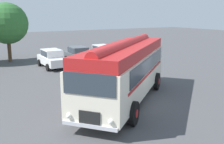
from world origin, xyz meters
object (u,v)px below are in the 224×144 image
at_px(vintage_bus, 126,68).
at_px(car_mid_left, 78,55).
at_px(car_mid_right, 104,53).
at_px(car_near_left, 52,58).

relative_size(vintage_bus, car_mid_left, 2.17).
bearing_deg(car_mid_right, car_mid_left, 177.94).
bearing_deg(car_near_left, car_mid_right, 4.98).
bearing_deg(car_mid_left, vintage_bus, -101.23).
distance_m(vintage_bus, car_near_left, 11.41).
height_order(car_near_left, car_mid_left, same).
distance_m(car_near_left, car_mid_right, 5.72).
bearing_deg(vintage_bus, car_mid_left, 78.77).
xyz_separation_m(car_near_left, car_mid_left, (2.88, 0.60, 0.00)).
relative_size(car_near_left, car_mid_right, 1.00).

